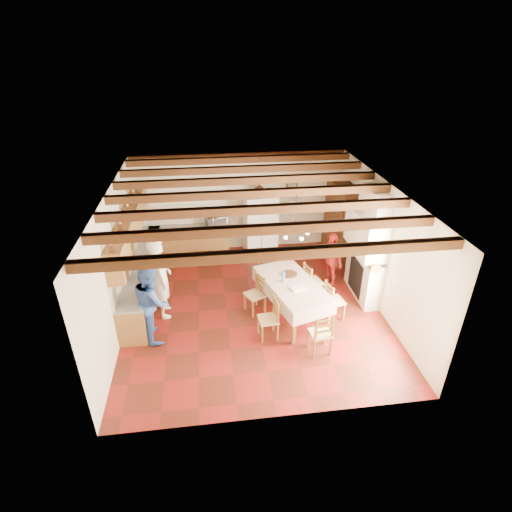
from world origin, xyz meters
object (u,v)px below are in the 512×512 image
(dining_table, at_px, (292,286))
(person_woman_blue, at_px, (152,302))
(person_man, at_px, (161,278))
(microwave, at_px, (217,220))
(hutch, at_px, (340,223))
(chair_left_near, at_px, (268,319))
(chair_end_far, at_px, (267,273))
(person_woman_red, at_px, (331,259))
(chair_left_far, at_px, (255,294))
(chair_right_near, at_px, (335,300))
(refrigerator, at_px, (260,224))
(chair_right_far, at_px, (313,281))
(chair_end_near, at_px, (320,332))

(dining_table, relative_size, person_woman_blue, 1.28)
(person_man, xyz_separation_m, microwave, (1.40, 2.92, 0.08))
(person_woman_blue, bearing_deg, microwave, -39.63)
(hutch, distance_m, chair_left_near, 4.21)
(chair_end_far, bearing_deg, dining_table, -88.93)
(person_woman_red, bearing_deg, chair_left_far, -84.36)
(chair_left_near, relative_size, microwave, 1.59)
(hutch, relative_size, microwave, 3.81)
(hutch, xyz_separation_m, chair_left_near, (-2.57, -3.26, -0.67))
(hutch, distance_m, person_woman_red, 1.57)
(chair_end_far, bearing_deg, microwave, 101.14)
(chair_left_near, bearing_deg, chair_end_far, 166.60)
(hutch, relative_size, dining_table, 1.01)
(hutch, height_order, person_man, hutch)
(chair_left_near, bearing_deg, microwave, -173.05)
(person_man, bearing_deg, chair_right_near, -108.11)
(person_woman_blue, bearing_deg, refrigerator, -55.02)
(refrigerator, relative_size, chair_right_far, 1.93)
(chair_right_far, height_order, microwave, microwave)
(chair_right_far, xyz_separation_m, microwave, (-2.24, 2.70, 0.59))
(chair_end_near, xyz_separation_m, person_woman_blue, (-3.42, 0.95, 0.41))
(refrigerator, relative_size, dining_table, 0.82)
(chair_left_near, xyz_separation_m, microwave, (-0.90, 4.07, 0.59))
(chair_left_near, distance_m, chair_left_far, 0.98)
(chair_right_near, relative_size, chair_end_far, 1.00)
(hutch, xyz_separation_m, chair_right_far, (-1.23, -1.90, -0.67))
(person_man, distance_m, microwave, 3.24)
(chair_end_near, bearing_deg, dining_table, -81.76)
(chair_end_far, distance_m, person_woman_blue, 3.14)
(refrigerator, distance_m, chair_right_far, 2.81)
(dining_table, height_order, chair_right_far, chair_right_far)
(person_woman_blue, distance_m, microwave, 4.03)
(chair_end_far, bearing_deg, person_woman_blue, -167.16)
(hutch, distance_m, person_woman_blue, 5.80)
(chair_right_far, height_order, person_woman_blue, person_woman_blue)
(microwave, bearing_deg, person_woman_blue, -128.35)
(chair_end_far, xyz_separation_m, person_woman_red, (1.67, -0.02, 0.28))
(chair_left_far, distance_m, person_man, 2.19)
(chair_end_far, bearing_deg, chair_right_near, -63.17)
(refrigerator, xyz_separation_m, chair_end_far, (-0.11, -2.06, -0.45))
(chair_end_near, bearing_deg, person_woman_blue, -21.75)
(chair_left_near, height_order, microwave, microwave)
(hutch, distance_m, chair_right_far, 2.36)
(dining_table, bearing_deg, refrigerator, 94.94)
(dining_table, relative_size, chair_right_far, 2.37)
(hutch, relative_size, person_woman_red, 1.51)
(chair_left_far, relative_size, microwave, 1.59)
(hutch, relative_size, chair_end_near, 2.40)
(chair_left_near, relative_size, chair_right_near, 1.00)
(chair_left_far, xyz_separation_m, person_woman_blue, (-2.26, -0.61, 0.41))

